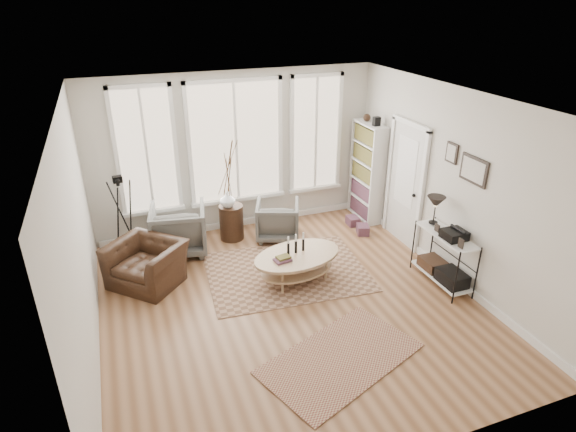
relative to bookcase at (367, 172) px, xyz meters
name	(u,v)px	position (x,y,z in m)	size (l,w,h in m)	color
room	(290,213)	(-2.42, -2.20, 0.47)	(5.50, 5.54, 2.90)	#976A48
bay_window	(236,145)	(-2.44, 0.49, 0.65)	(4.14, 0.12, 2.24)	#D5B187
door	(406,182)	(0.13, -1.08, 0.17)	(0.09, 1.06, 2.22)	silver
bookcase	(367,172)	(0.00, 0.00, 0.00)	(0.31, 0.85, 2.06)	white
low_shelf	(444,253)	(-0.06, -2.52, -0.44)	(0.38, 1.08, 1.30)	white
wall_art	(468,165)	(0.14, -2.49, 0.92)	(0.04, 0.88, 0.44)	black
rug_main	(287,272)	(-2.18, -1.41, -0.95)	(2.50, 1.87, 0.01)	brown
rug_runner	(340,358)	(-2.26, -3.54, -0.94)	(1.96, 1.09, 0.01)	brown
coffee_table	(297,260)	(-2.11, -1.67, -0.61)	(1.54, 1.13, 0.65)	tan
armchair_left	(179,229)	(-3.66, -0.11, -0.53)	(0.90, 0.93, 0.84)	#60605C
armchair_right	(278,220)	(-1.91, -0.23, -0.61)	(0.75, 0.77, 0.70)	#60605C
side_table	(230,194)	(-2.70, 0.04, -0.09)	(0.43, 0.43, 1.80)	#331E12
vase	(228,199)	(-2.76, 0.02, -0.17)	(0.27, 0.27, 0.28)	silver
accent_chair	(147,264)	(-4.28, -0.95, -0.62)	(1.03, 0.90, 0.67)	#331E12
tripod_camera	(124,222)	(-4.51, -0.07, -0.27)	(0.52, 0.52, 1.48)	black
book_stack_near	(353,221)	(-0.39, -0.24, -0.87)	(0.20, 0.26, 0.17)	maroon
book_stack_far	(363,230)	(-0.39, -0.65, -0.87)	(0.21, 0.27, 0.17)	maroon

